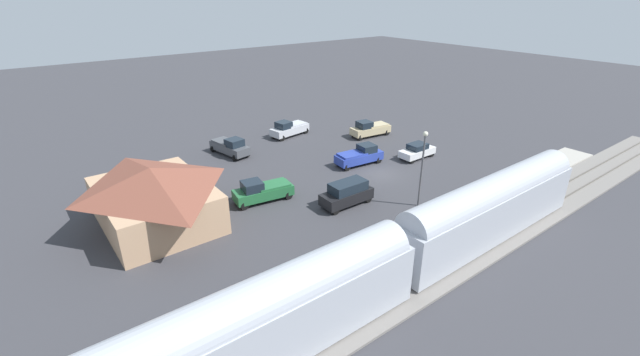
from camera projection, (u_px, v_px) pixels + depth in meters
name	position (u px, v px, depth m)	size (l,w,h in m)	color
ground_plane	(380.00, 174.00, 44.62)	(200.00, 200.00, 0.00)	#38383D
railway_track	(502.00, 227.00, 34.44)	(4.80, 70.00, 0.30)	slate
platform	(460.00, 208.00, 37.31)	(3.20, 46.00, 0.30)	#A8A399
passenger_train	(400.00, 251.00, 26.46)	(2.93, 39.16, 4.98)	#ADB2BC
station_building	(154.00, 195.00, 34.30)	(11.44, 8.92, 4.96)	tan
pedestrian_on_platform	(507.00, 177.00, 40.78)	(0.36, 0.36, 1.71)	#333338
pickup_charcoal	(230.00, 146.00, 49.28)	(5.66, 3.21, 2.14)	#47494F
sedan_white	(417.00, 151.00, 48.38)	(1.87, 4.51, 1.74)	white
pickup_blue	(360.00, 155.00, 46.62)	(2.55, 5.59, 2.14)	#283D9E
pickup_tan	(370.00, 129.00, 55.51)	(2.61, 5.60, 2.14)	#C6B284
pickup_silver	(289.00, 128.00, 55.56)	(2.78, 5.64, 2.14)	silver
suv_black	(347.00, 193.00, 37.79)	(2.04, 4.93, 2.22)	black
pickup_green	(262.00, 191.00, 38.50)	(2.73, 5.63, 2.14)	#236638
light_pole_near_platform	(423.00, 160.00, 36.25)	(0.44, 0.44, 7.00)	#515156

